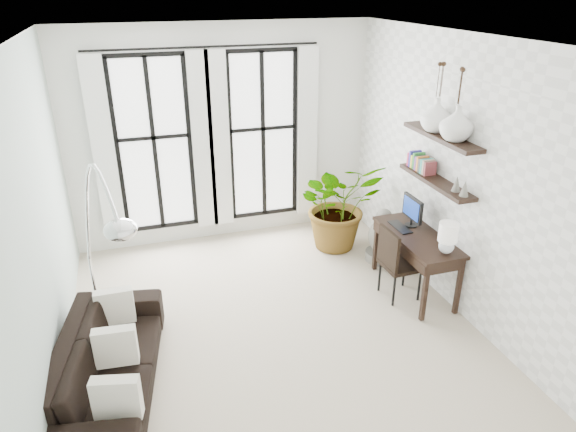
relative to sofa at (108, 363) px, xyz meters
name	(u,v)px	position (x,y,z in m)	size (l,w,h in m)	color
floor	(271,323)	(1.80, 0.57, -0.32)	(5.00, 5.00, 0.00)	beige
ceiling	(266,38)	(1.80, 0.57, 2.88)	(5.00, 5.00, 0.00)	white
wall_left	(37,226)	(-0.45, 0.57, 1.28)	(5.00, 5.00, 0.00)	#AABEB4
wall_right	(453,176)	(4.05, 0.57, 1.28)	(5.00, 5.00, 0.00)	white
wall_back	(223,136)	(1.80, 3.07, 1.28)	(4.50, 4.50, 0.00)	white
windows	(211,141)	(1.60, 2.99, 1.24)	(3.26, 0.13, 2.65)	white
wall_shelves	(436,162)	(3.91, 0.73, 1.41)	(0.25, 1.30, 0.60)	black
sofa	(108,363)	(0.00, 0.00, 0.00)	(2.20, 0.86, 0.64)	black
throw_pillows	(116,347)	(0.10, 0.00, 0.18)	(0.40, 1.52, 0.40)	silver
plant	(339,204)	(3.30, 2.15, 0.36)	(1.23, 1.07, 1.37)	#2D7228
desk	(419,241)	(3.74, 0.65, 0.42)	(0.57, 1.36, 1.19)	black
desk_chair	(395,259)	(3.43, 0.63, 0.22)	(0.47, 0.47, 0.95)	black
arc_lamp	(98,211)	(0.10, 0.52, 1.37)	(0.71, 1.27, 2.19)	silver
buddha	(382,239)	(3.73, 1.54, 0.02)	(0.45, 0.45, 0.80)	gray
vase_a	(457,123)	(3.91, 0.44, 1.95)	(0.37, 0.37, 0.38)	white
vase_b	(436,115)	(3.91, 0.84, 1.95)	(0.37, 0.37, 0.38)	white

